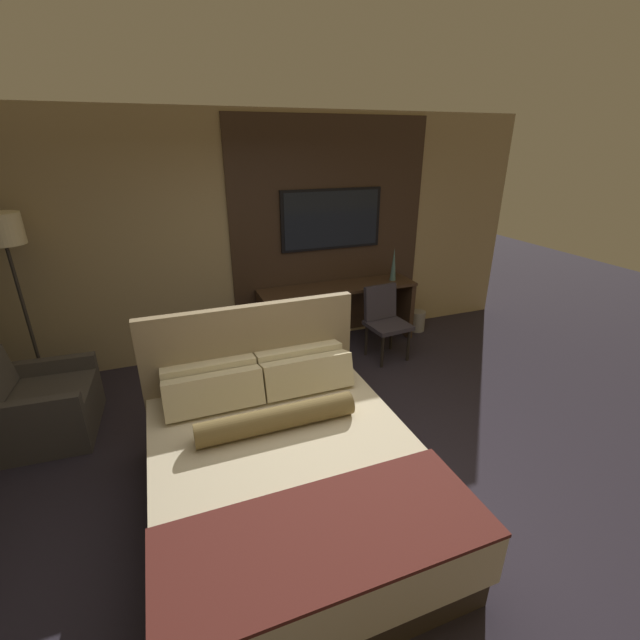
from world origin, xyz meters
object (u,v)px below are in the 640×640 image
at_px(bed, 285,468).
at_px(waste_bin, 417,321).
at_px(tv, 332,219).
at_px(armchair_by_window, 40,408).
at_px(desk, 337,304).
at_px(desk_chair, 384,316).
at_px(floor_lamp, 6,246).
at_px(vase_tall, 394,264).

xyz_separation_m(bed, waste_bin, (2.62, 2.36, -0.20)).
relative_size(tv, armchair_by_window, 1.45).
bearing_deg(tv, desk, -90.00).
bearing_deg(armchair_by_window, bed, -128.02).
bearing_deg(desk_chair, bed, -139.42).
height_order(tv, floor_lamp, tv).
bearing_deg(floor_lamp, desk, 2.57).
xyz_separation_m(armchair_by_window, waste_bin, (4.42, 0.79, -0.13)).
bearing_deg(floor_lamp, tv, 5.94).
height_order(vase_tall, waste_bin, vase_tall).
height_order(armchair_by_window, floor_lamp, floor_lamp).
height_order(armchair_by_window, waste_bin, armchair_by_window).
relative_size(bed, armchair_by_window, 2.37).
xyz_separation_m(desk_chair, floor_lamp, (-3.71, 0.40, 1.07)).
xyz_separation_m(desk, tv, (0.00, 0.20, 1.04)).
distance_m(bed, armchair_by_window, 2.39).
bearing_deg(armchair_by_window, vase_tall, -75.60).
xyz_separation_m(bed, floor_lamp, (-1.90, 2.27, 1.25)).
height_order(desk, desk_chair, desk_chair).
bearing_deg(waste_bin, armchair_by_window, -169.89).
height_order(bed, desk_chair, bed).
relative_size(bed, waste_bin, 7.59).
relative_size(armchair_by_window, floor_lamp, 0.48).
bearing_deg(armchair_by_window, desk, -72.17).
bearing_deg(bed, tv, 61.57).
bearing_deg(vase_tall, waste_bin, -0.09).
bearing_deg(floor_lamp, desk_chair, -6.14).
bearing_deg(bed, desk, 59.65).
relative_size(desk_chair, waste_bin, 3.13).
distance_m(desk, waste_bin, 1.27).
height_order(desk, tv, tv).
distance_m(desk, vase_tall, 0.90).
xyz_separation_m(desk, vase_tall, (0.77, -0.05, 0.46)).
xyz_separation_m(armchair_by_window, floor_lamp, (-0.10, 0.69, 1.32)).
height_order(desk_chair, vase_tall, vase_tall).
relative_size(desk, tv, 1.54).
distance_m(desk_chair, waste_bin, 1.03).
bearing_deg(waste_bin, vase_tall, 179.91).
relative_size(armchair_by_window, vase_tall, 2.11).
bearing_deg(desk_chair, waste_bin, 25.95).
bearing_deg(desk, bed, -120.35).
xyz_separation_m(bed, desk, (1.41, 2.42, 0.19)).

